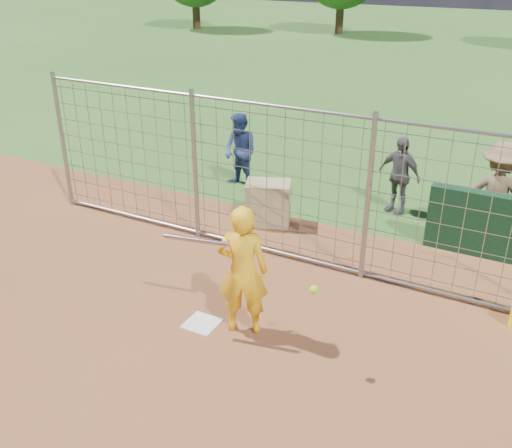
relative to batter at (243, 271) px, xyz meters
The scene contains 10 objects.
ground 1.05m from the batter, behind, with size 100.00×100.00×0.00m, color #2D591E.
home_plate 1.06m from the batter, 162.86° to the right, with size 0.43×0.43×0.02m, color silver.
dugout_wall 4.63m from the batter, 51.86° to the left, with size 2.60×0.20×1.10m, color #11381E.
batter is the anchor object (origin of this frame).
bystander_a 5.11m from the batter, 119.79° to the left, with size 0.77×0.60×1.58m, color navy.
bystander_b 4.80m from the batter, 81.23° to the left, with size 0.88×0.37×1.50m, color #4F4F53.
bystander_c 4.78m from the batter, 58.07° to the left, with size 1.19×0.68×1.84m, color #7F6345.
equipment_bin 3.36m from the batter, 111.29° to the left, with size 0.80×0.55×0.80m, color tan.
equipment_in_play 0.50m from the batter, 108.81° to the right, with size 2.04×0.23×0.35m.
backstop_fence 2.13m from the batter, 105.14° to the left, with size 9.08×0.08×2.60m.
Camera 1 is at (3.64, -5.47, 4.56)m, focal length 40.00 mm.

